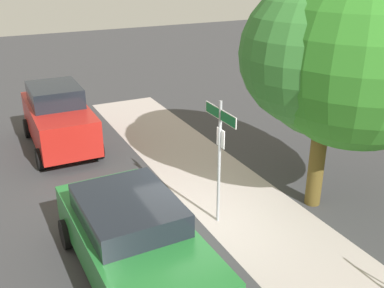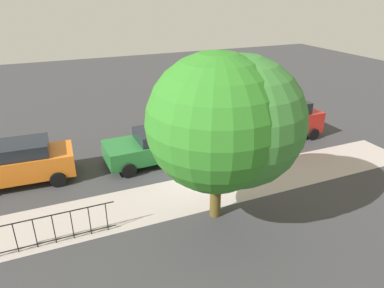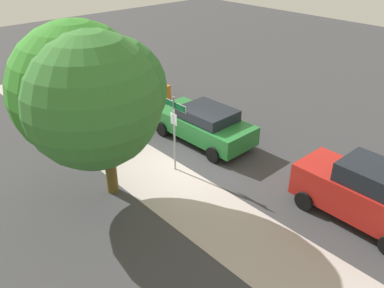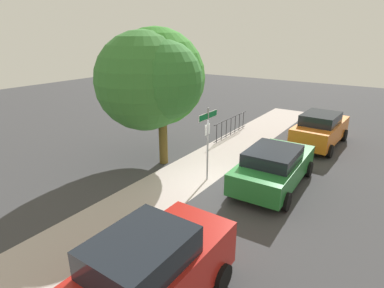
{
  "view_description": "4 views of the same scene",
  "coord_description": "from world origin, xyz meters",
  "px_view_note": "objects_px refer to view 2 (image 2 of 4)",
  "views": [
    {
      "loc": [
        7.81,
        -4.14,
        5.78
      ],
      "look_at": [
        -0.64,
        0.04,
        1.78
      ],
      "focal_mm": 41.67,
      "sensor_mm": 36.0,
      "label": 1
    },
    {
      "loc": [
        5.24,
        12.28,
        7.46
      ],
      "look_at": [
        -0.07,
        -0.19,
        1.43
      ],
      "focal_mm": 32.94,
      "sensor_mm": 36.0,
      "label": 2
    },
    {
      "loc": [
        -9.98,
        8.53,
        8.11
      ],
      "look_at": [
        -0.53,
        0.02,
        1.17
      ],
      "focal_mm": 37.09,
      "sensor_mm": 36.0,
      "label": 3
    },
    {
      "loc": [
        -9.77,
        -5.51,
        5.56
      ],
      "look_at": [
        0.18,
        1.25,
        1.3
      ],
      "focal_mm": 29.07,
      "sensor_mm": 36.0,
      "label": 4
    }
  ],
  "objects_px": {
    "shade_tree": "(224,120)",
    "car_red": "(283,120)",
    "street_sign": "(196,136)",
    "car_orange": "(17,163)",
    "car_green": "(156,145)"
  },
  "relations": [
    {
      "from": "street_sign",
      "to": "car_orange",
      "type": "bearing_deg",
      "value": -21.9
    },
    {
      "from": "shade_tree",
      "to": "car_red",
      "type": "distance_m",
      "value": 8.87
    },
    {
      "from": "street_sign",
      "to": "car_green",
      "type": "bearing_deg",
      "value": -68.46
    },
    {
      "from": "car_red",
      "to": "car_green",
      "type": "bearing_deg",
      "value": 0.52
    },
    {
      "from": "shade_tree",
      "to": "car_green",
      "type": "distance_m",
      "value": 6.11
    },
    {
      "from": "shade_tree",
      "to": "car_green",
      "type": "xyz_separation_m",
      "value": [
        0.59,
        -5.32,
        -2.94
      ]
    },
    {
      "from": "street_sign",
      "to": "car_orange",
      "type": "xyz_separation_m",
      "value": [
        6.8,
        -2.73,
        -1.14
      ]
    },
    {
      "from": "car_orange",
      "to": "shade_tree",
      "type": "bearing_deg",
      "value": 141.18
    },
    {
      "from": "car_red",
      "to": "car_green",
      "type": "xyz_separation_m",
      "value": [
        7.09,
        0.03,
        -0.18
      ]
    },
    {
      "from": "shade_tree",
      "to": "car_red",
      "type": "bearing_deg",
      "value": -140.55
    },
    {
      "from": "shade_tree",
      "to": "car_red",
      "type": "xyz_separation_m",
      "value": [
        -6.51,
        -5.35,
        -2.76
      ]
    },
    {
      "from": "shade_tree",
      "to": "car_orange",
      "type": "relative_size",
      "value": 1.28
    },
    {
      "from": "street_sign",
      "to": "car_green",
      "type": "height_order",
      "value": "street_sign"
    },
    {
      "from": "car_orange",
      "to": "street_sign",
      "type": "bearing_deg",
      "value": 160.65
    },
    {
      "from": "street_sign",
      "to": "car_orange",
      "type": "relative_size",
      "value": 0.64
    }
  ]
}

